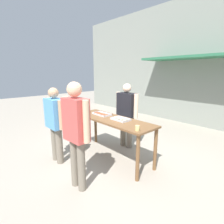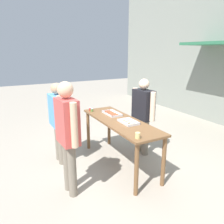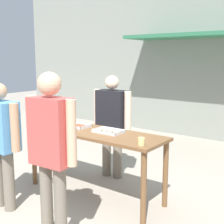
{
  "view_description": "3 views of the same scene",
  "coord_description": "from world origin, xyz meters",
  "px_view_note": "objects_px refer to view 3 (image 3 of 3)",
  "views": [
    {
      "loc": [
        2.76,
        -2.5,
        1.94
      ],
      "look_at": [
        0.0,
        0.0,
        1.08
      ],
      "focal_mm": 28.0,
      "sensor_mm": 36.0,
      "label": 1
    },
    {
      "loc": [
        3.42,
        -2.01,
        2.21
      ],
      "look_at": [
        -0.43,
        0.06,
        0.98
      ],
      "focal_mm": 35.0,
      "sensor_mm": 36.0,
      "label": 2
    },
    {
      "loc": [
        2.73,
        -3.19,
        1.93
      ],
      "look_at": [
        -0.21,
        0.69,
        1.07
      ],
      "focal_mm": 50.0,
      "sensor_mm": 36.0,
      "label": 3
    }
  ],
  "objects_px": {
    "condiment_jar_ketchup": "(41,124)",
    "person_customer_holding_hotdog": "(1,136)",
    "food_tray_buns": "(109,131)",
    "person_server_behind_table": "(112,118)",
    "food_tray_sausages": "(75,125)",
    "person_customer_with_cup": "(51,144)",
    "condiment_jar_mustard": "(38,123)",
    "beer_cup": "(141,142)"
  },
  "relations": [
    {
      "from": "food_tray_buns",
      "to": "person_customer_with_cup",
      "type": "relative_size",
      "value": 0.22
    },
    {
      "from": "person_customer_with_cup",
      "to": "condiment_jar_ketchup",
      "type": "bearing_deg",
      "value": -40.38
    },
    {
      "from": "food_tray_sausages",
      "to": "food_tray_buns",
      "type": "bearing_deg",
      "value": 0.17
    },
    {
      "from": "condiment_jar_ketchup",
      "to": "beer_cup",
      "type": "distance_m",
      "value": 1.73
    },
    {
      "from": "food_tray_buns",
      "to": "beer_cup",
      "type": "bearing_deg",
      "value": -21.66
    },
    {
      "from": "person_customer_holding_hotdog",
      "to": "person_customer_with_cup",
      "type": "distance_m",
      "value": 1.1
    },
    {
      "from": "condiment_jar_ketchup",
      "to": "person_customer_holding_hotdog",
      "type": "relative_size",
      "value": 0.04
    },
    {
      "from": "food_tray_buns",
      "to": "condiment_jar_ketchup",
      "type": "bearing_deg",
      "value": -164.64
    },
    {
      "from": "food_tray_buns",
      "to": "food_tray_sausages",
      "type": "bearing_deg",
      "value": -179.83
    },
    {
      "from": "condiment_jar_ketchup",
      "to": "person_server_behind_table",
      "type": "height_order",
      "value": "person_server_behind_table"
    },
    {
      "from": "person_server_behind_table",
      "to": "person_customer_holding_hotdog",
      "type": "relative_size",
      "value": 1.02
    },
    {
      "from": "food_tray_sausages",
      "to": "condiment_jar_ketchup",
      "type": "height_order",
      "value": "condiment_jar_ketchup"
    },
    {
      "from": "food_tray_buns",
      "to": "person_customer_holding_hotdog",
      "type": "relative_size",
      "value": 0.24
    },
    {
      "from": "person_server_behind_table",
      "to": "person_customer_with_cup",
      "type": "bearing_deg",
      "value": -74.75
    },
    {
      "from": "person_customer_holding_hotdog",
      "to": "person_customer_with_cup",
      "type": "xyz_separation_m",
      "value": [
        1.09,
        -0.14,
        0.12
      ]
    },
    {
      "from": "food_tray_buns",
      "to": "condiment_jar_ketchup",
      "type": "xyz_separation_m",
      "value": [
        -1.04,
        -0.29,
        0.01
      ]
    },
    {
      "from": "person_customer_with_cup",
      "to": "beer_cup",
      "type": "bearing_deg",
      "value": -121.18
    },
    {
      "from": "food_tray_buns",
      "to": "person_server_behind_table",
      "type": "height_order",
      "value": "person_server_behind_table"
    },
    {
      "from": "condiment_jar_ketchup",
      "to": "person_customer_with_cup",
      "type": "distance_m",
      "value": 1.55
    },
    {
      "from": "food_tray_buns",
      "to": "person_server_behind_table",
      "type": "bearing_deg",
      "value": 123.81
    },
    {
      "from": "condiment_jar_mustard",
      "to": "person_server_behind_table",
      "type": "distance_m",
      "value": 1.15
    },
    {
      "from": "food_tray_buns",
      "to": "person_customer_with_cup",
      "type": "bearing_deg",
      "value": -80.42
    },
    {
      "from": "condiment_jar_ketchup",
      "to": "food_tray_buns",
      "type": "bearing_deg",
      "value": 15.36
    },
    {
      "from": "beer_cup",
      "to": "person_server_behind_table",
      "type": "bearing_deg",
      "value": 140.76
    },
    {
      "from": "food_tray_sausages",
      "to": "beer_cup",
      "type": "bearing_deg",
      "value": -11.54
    },
    {
      "from": "person_server_behind_table",
      "to": "person_customer_holding_hotdog",
      "type": "distance_m",
      "value": 1.76
    },
    {
      "from": "person_customer_holding_hotdog",
      "to": "food_tray_sausages",
      "type": "bearing_deg",
      "value": -103.75
    },
    {
      "from": "person_customer_with_cup",
      "to": "person_server_behind_table",
      "type": "bearing_deg",
      "value": -75.05
    },
    {
      "from": "food_tray_sausages",
      "to": "condiment_jar_mustard",
      "type": "xyz_separation_m",
      "value": [
        -0.49,
        -0.28,
        0.02
      ]
    },
    {
      "from": "food_tray_sausages",
      "to": "person_server_behind_table",
      "type": "relative_size",
      "value": 0.29
    },
    {
      "from": "condiment_jar_mustard",
      "to": "person_customer_with_cup",
      "type": "xyz_separation_m",
      "value": [
        1.33,
        -0.92,
        0.11
      ]
    },
    {
      "from": "food_tray_buns",
      "to": "person_customer_holding_hotdog",
      "type": "bearing_deg",
      "value": -129.72
    },
    {
      "from": "condiment_jar_mustard",
      "to": "person_customer_holding_hotdog",
      "type": "height_order",
      "value": "person_customer_holding_hotdog"
    },
    {
      "from": "food_tray_sausages",
      "to": "person_server_behind_table",
      "type": "xyz_separation_m",
      "value": [
        0.21,
        0.64,
        0.03
      ]
    },
    {
      "from": "food_tray_buns",
      "to": "person_server_behind_table",
      "type": "distance_m",
      "value": 0.76
    },
    {
      "from": "food_tray_sausages",
      "to": "beer_cup",
      "type": "xyz_separation_m",
      "value": [
        1.32,
        -0.27,
        0.03
      ]
    },
    {
      "from": "condiment_jar_mustard",
      "to": "food_tray_sausages",
      "type": "bearing_deg",
      "value": 29.73
    },
    {
      "from": "food_tray_buns",
      "to": "beer_cup",
      "type": "relative_size",
      "value": 4.23
    },
    {
      "from": "condiment_jar_ketchup",
      "to": "person_customer_holding_hotdog",
      "type": "xyz_separation_m",
      "value": [
        0.16,
        -0.78,
        -0.01
      ]
    },
    {
      "from": "food_tray_sausages",
      "to": "food_tray_buns",
      "type": "relative_size",
      "value": 1.19
    },
    {
      "from": "food_tray_sausages",
      "to": "condiment_jar_ketchup",
      "type": "bearing_deg",
      "value": -144.85
    },
    {
      "from": "person_customer_holding_hotdog",
      "to": "food_tray_buns",
      "type": "bearing_deg",
      "value": -130.37
    }
  ]
}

